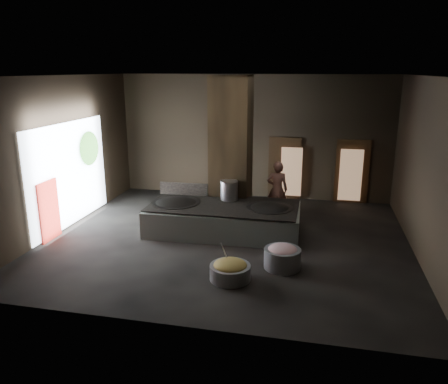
% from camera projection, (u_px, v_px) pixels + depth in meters
% --- Properties ---
extents(floor, '(10.00, 9.00, 0.10)m').
position_uv_depth(floor, '(228.00, 240.00, 12.46)').
color(floor, black).
rests_on(floor, ground).
extents(ceiling, '(10.00, 9.00, 0.10)m').
position_uv_depth(ceiling, '(228.00, 74.00, 11.21)').
color(ceiling, black).
rests_on(ceiling, back_wall).
extents(back_wall, '(10.00, 0.10, 4.50)m').
position_uv_depth(back_wall, '(253.00, 137.00, 16.12)').
color(back_wall, black).
rests_on(back_wall, ground).
extents(front_wall, '(10.00, 0.10, 4.50)m').
position_uv_depth(front_wall, '(174.00, 213.00, 7.56)').
color(front_wall, black).
rests_on(front_wall, ground).
extents(left_wall, '(0.10, 9.00, 4.50)m').
position_uv_depth(left_wall, '(61.00, 154.00, 12.88)').
color(left_wall, black).
rests_on(left_wall, ground).
extents(right_wall, '(0.10, 9.00, 4.50)m').
position_uv_depth(right_wall, '(427.00, 170.00, 10.80)').
color(right_wall, black).
rests_on(right_wall, ground).
extents(pillar, '(1.20, 1.20, 4.50)m').
position_uv_depth(pillar, '(231.00, 149.00, 13.69)').
color(pillar, black).
rests_on(pillar, ground).
extents(hearth_platform, '(4.48, 2.24, 0.77)m').
position_uv_depth(hearth_platform, '(224.00, 219.00, 12.90)').
color(hearth_platform, '#A8BBAA').
rests_on(hearth_platform, ground).
extents(platform_cap, '(4.32, 2.07, 0.03)m').
position_uv_depth(platform_cap, '(224.00, 205.00, 12.78)').
color(platform_cap, black).
rests_on(platform_cap, hearth_platform).
extents(wok_left, '(1.39, 1.39, 0.38)m').
position_uv_depth(wok_left, '(176.00, 205.00, 13.05)').
color(wok_left, black).
rests_on(wok_left, hearth_platform).
extents(wok_left_rim, '(1.42, 1.42, 0.05)m').
position_uv_depth(wok_left_rim, '(176.00, 203.00, 13.03)').
color(wok_left_rim, black).
rests_on(wok_left_rim, hearth_platform).
extents(wok_right, '(1.30, 1.30, 0.36)m').
position_uv_depth(wok_right, '(270.00, 210.00, 12.57)').
color(wok_right, black).
rests_on(wok_right, hearth_platform).
extents(wok_right_rim, '(1.32, 1.32, 0.05)m').
position_uv_depth(wok_right_rim, '(270.00, 208.00, 12.55)').
color(wok_right_rim, black).
rests_on(wok_right_rim, hearth_platform).
extents(stock_pot, '(0.54, 0.54, 0.58)m').
position_uv_depth(stock_pot, '(229.00, 190.00, 13.20)').
color(stock_pot, '#AAACB2').
rests_on(stock_pot, hearth_platform).
extents(splash_guard, '(1.54, 0.10, 0.38)m').
position_uv_depth(splash_guard, '(184.00, 189.00, 13.72)').
color(splash_guard, black).
rests_on(splash_guard, hearth_platform).
extents(cook, '(0.70, 0.48, 1.85)m').
position_uv_depth(cook, '(277.00, 190.00, 14.05)').
color(cook, '#995E4E').
rests_on(cook, ground).
extents(veg_basin, '(1.01, 1.01, 0.35)m').
position_uv_depth(veg_basin, '(230.00, 272.00, 10.00)').
color(veg_basin, gray).
rests_on(veg_basin, ground).
extents(veg_fill, '(0.77, 0.77, 0.24)m').
position_uv_depth(veg_fill, '(230.00, 265.00, 9.96)').
color(veg_fill, olive).
rests_on(veg_fill, veg_basin).
extents(ladle, '(0.16, 0.36, 0.67)m').
position_uv_depth(ladle, '(225.00, 254.00, 10.07)').
color(ladle, '#AAACB2').
rests_on(ladle, veg_basin).
extents(meat_basin, '(1.10, 1.10, 0.49)m').
position_uv_depth(meat_basin, '(282.00, 258.00, 10.57)').
color(meat_basin, gray).
rests_on(meat_basin, ground).
extents(meat_fill, '(0.74, 0.74, 0.28)m').
position_uv_depth(meat_fill, '(283.00, 250.00, 10.51)').
color(meat_fill, '#BA6F7A').
rests_on(meat_fill, meat_basin).
extents(doorway_near, '(1.18, 0.08, 2.38)m').
position_uv_depth(doorway_near, '(284.00, 169.00, 16.09)').
color(doorway_near, black).
rests_on(doorway_near, ground).
extents(doorway_near_glow, '(0.76, 0.04, 1.79)m').
position_uv_depth(doorway_near_glow, '(291.00, 172.00, 15.92)').
color(doorway_near_glow, '#8C6647').
rests_on(doorway_near_glow, ground).
extents(doorway_far, '(1.18, 0.08, 2.38)m').
position_uv_depth(doorway_far, '(352.00, 173.00, 15.59)').
color(doorway_far, black).
rests_on(doorway_far, ground).
extents(doorway_far_glow, '(0.78, 0.04, 1.85)m').
position_uv_depth(doorway_far_glow, '(351.00, 175.00, 15.42)').
color(doorway_far_glow, '#8C6647').
rests_on(doorway_far_glow, ground).
extents(left_opening, '(0.04, 4.20, 3.10)m').
position_uv_depth(left_opening, '(70.00, 174.00, 13.22)').
color(left_opening, white).
rests_on(left_opening, ground).
extents(pavilion_sliver, '(0.05, 0.90, 1.70)m').
position_uv_depth(pavilion_sliver, '(49.00, 211.00, 12.19)').
color(pavilion_sliver, maroon).
rests_on(pavilion_sliver, ground).
extents(tree_silhouette, '(0.28, 1.10, 1.10)m').
position_uv_depth(tree_silhouette, '(89.00, 148.00, 14.07)').
color(tree_silhouette, '#194714').
rests_on(tree_silhouette, left_opening).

